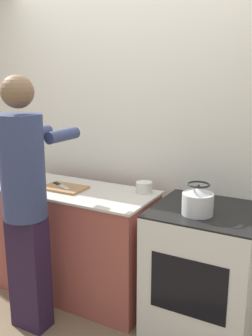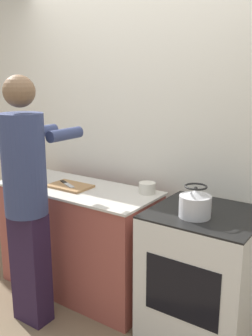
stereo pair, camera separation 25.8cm
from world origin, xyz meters
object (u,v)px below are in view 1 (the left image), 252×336
(knife, at_px, (61,186))
(cutting_board, at_px, (65,188))
(oven, at_px, (203,270))
(person, at_px, (26,196))
(kettle, at_px, (198,201))
(bowl_prep, at_px, (144,187))
(canister_jar, at_px, (23,171))

(knife, bearing_deg, cutting_board, 18.25)
(oven, distance_m, person, 1.33)
(person, distance_m, knife, 0.49)
(cutting_board, distance_m, kettle, 1.10)
(knife, distance_m, kettle, 1.14)
(oven, height_order, bowl_prep, bowl_prep)
(knife, relative_size, canister_jar, 1.27)
(kettle, height_order, canister_jar, kettle)
(oven, xyz_separation_m, canister_jar, (-1.57, -0.07, 0.54))
(cutting_board, distance_m, knife, 0.04)
(person, height_order, kettle, person)
(oven, xyz_separation_m, kettle, (-0.03, -0.12, 0.54))
(kettle, distance_m, bowl_prep, 0.55)
(person, relative_size, kettle, 8.61)
(oven, height_order, knife, knife)
(kettle, relative_size, bowl_prep, 1.65)
(cutting_board, distance_m, bowl_prep, 0.63)
(oven, relative_size, kettle, 4.34)
(oven, distance_m, knife, 1.26)
(bowl_prep, bearing_deg, canister_jar, -169.49)
(kettle, distance_m, canister_jar, 1.54)
(canister_jar, bearing_deg, person, -45.45)
(canister_jar, bearing_deg, kettle, -1.79)
(canister_jar, bearing_deg, knife, -1.87)
(person, bearing_deg, cutting_board, 94.76)
(knife, bearing_deg, oven, 29.29)
(oven, distance_m, cutting_board, 1.22)
(cutting_board, relative_size, kettle, 1.64)
(knife, xyz_separation_m, canister_jar, (-0.40, 0.01, 0.07))
(knife, xyz_separation_m, kettle, (1.13, -0.03, 0.06))
(cutting_board, bearing_deg, canister_jar, 177.67)
(oven, height_order, cutting_board, cutting_board)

